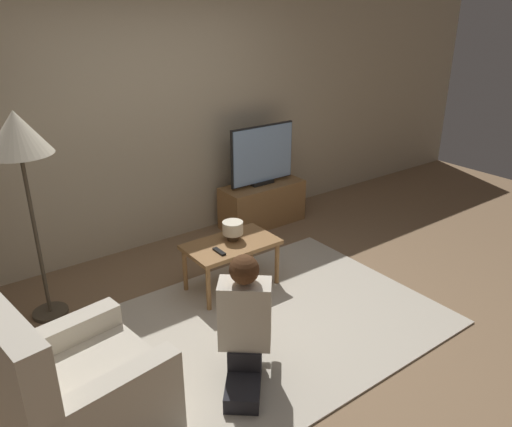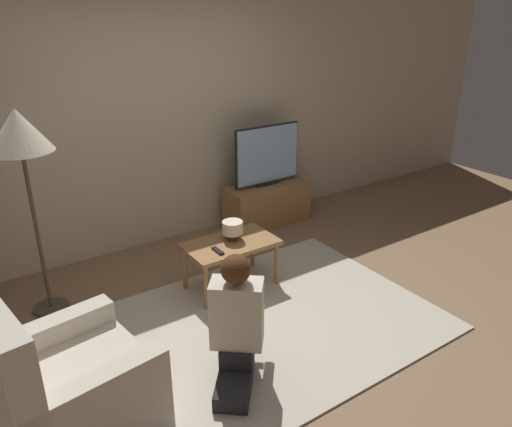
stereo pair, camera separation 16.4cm
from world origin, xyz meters
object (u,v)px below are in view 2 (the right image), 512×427
coffee_table (231,248)px  armchair (66,391)px  floor_lamp (19,139)px  table_lamp (233,229)px  tv (267,155)px  person_kneeling (237,319)px

coffee_table → armchair: armchair is taller
floor_lamp → table_lamp: floor_lamp is taller
tv → coffee_table: (-1.08, -0.97, -0.43)m
tv → coffee_table: 1.51m
floor_lamp → coffee_table: bearing=-21.0°
armchair → table_lamp: (1.69, 0.91, 0.24)m
person_kneeling → floor_lamp: bearing=-21.6°
tv → coffee_table: tv is taller
armchair → person_kneeling: bearing=-105.9°
tv → person_kneeling: size_ratio=0.89×
table_lamp → floor_lamp: bearing=160.9°
tv → person_kneeling: (-1.66, -1.98, -0.35)m
tv → coffee_table: bearing=-138.1°
floor_lamp → tv: bearing=9.5°
person_kneeling → coffee_table: bearing=-79.8°
armchair → person_kneeling: (1.06, -0.15, 0.16)m
floor_lamp → table_lamp: bearing=-19.1°
person_kneeling → tv: bearing=-90.0°
person_kneeling → table_lamp: (0.63, 1.05, 0.08)m
floor_lamp → table_lamp: size_ratio=9.30×
armchair → person_kneeling: armchair is taller
floor_lamp → person_kneeling: 2.04m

